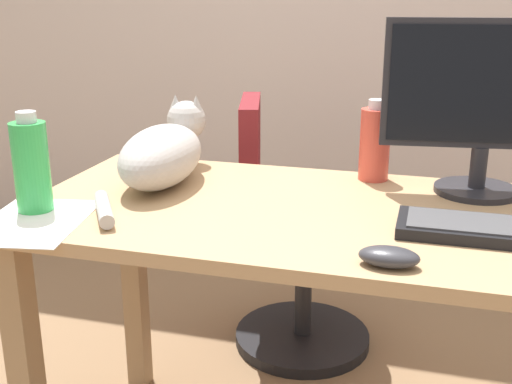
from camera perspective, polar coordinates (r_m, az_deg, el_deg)
name	(u,v)px	position (r m, az deg, el deg)	size (l,w,h in m)	color
desk	(320,257)	(1.49, 5.79, -5.85)	(1.37, 0.67, 0.75)	tan
office_chair	(290,247)	(2.22, 3.03, -4.90)	(0.50, 0.48, 0.89)	black
monitor	(486,101)	(1.60, 19.85, 7.67)	(0.48, 0.20, 0.41)	#232328
keyboard	(509,231)	(1.37, 21.72, -3.30)	(0.44, 0.15, 0.03)	black
cat	(164,152)	(1.64, -8.23, 3.59)	(0.21, 0.61, 0.20)	#B2ADA8
computer_mouse	(389,257)	(1.17, 11.81, -5.68)	(0.11, 0.06, 0.04)	#333338
paper_sheet	(34,221)	(1.45, -19.25, -2.49)	(0.21, 0.30, 0.00)	white
water_bottle	(375,143)	(1.68, 10.57, 4.32)	(0.08, 0.08, 0.21)	#D84C3D
spray_bottle	(31,166)	(1.49, -19.45, 2.23)	(0.08, 0.08, 0.23)	green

